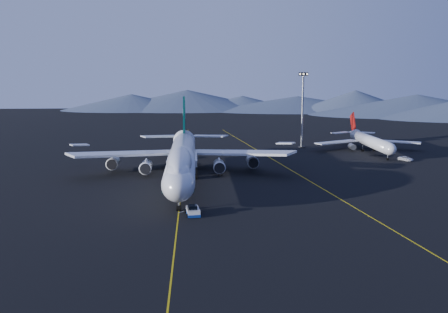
{
  "coord_description": "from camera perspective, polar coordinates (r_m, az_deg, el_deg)",
  "views": [
    {
      "loc": [
        3.36,
        -121.09,
        26.97
      ],
      "look_at": [
        10.43,
        0.83,
        6.0
      ],
      "focal_mm": 40.0,
      "sensor_mm": 36.0,
      "label": 1
    }
  ],
  "objects": [
    {
      "name": "boeing_747",
      "position": [
        123.01,
        -4.84,
        -0.2
      ],
      "size": [
        59.62,
        72.43,
        19.37
      ],
      "color": "silver",
      "rests_on": "ground"
    },
    {
      "name": "service_van",
      "position": [
        161.49,
        20.05,
        -0.23
      ],
      "size": [
        4.24,
        5.21,
        1.32
      ],
      "primitive_type": "imported",
      "rotation": [
        0.0,
        0.0,
        0.51
      ],
      "color": "silver",
      "rests_on": "ground"
    },
    {
      "name": "second_jet",
      "position": [
        175.79,
        16.25,
        1.72
      ],
      "size": [
        37.33,
        42.17,
        12.0
      ],
      "rotation": [
        0.0,
        0.0,
        -0.33
      ],
      "color": "silver",
      "rests_on": "ground"
    },
    {
      "name": "taxiway_line_side",
      "position": [
        136.46,
        8.01,
        -1.75
      ],
      "size": [
        28.08,
        198.09,
        0.01
      ],
      "primitive_type": "cube",
      "rotation": [
        0.0,
        0.0,
        0.14
      ],
      "color": "gold",
      "rests_on": "ground"
    },
    {
      "name": "taxiway_line_main",
      "position": [
        124.1,
        -4.8,
        -2.84
      ],
      "size": [
        0.25,
        220.0,
        0.01
      ],
      "primitive_type": "cube",
      "color": "gold",
      "rests_on": "ground"
    },
    {
      "name": "pushback_tug",
      "position": [
        95.3,
        -3.56,
        -6.31
      ],
      "size": [
        3.17,
        4.99,
        2.06
      ],
      "rotation": [
        0.0,
        0.0,
        0.12
      ],
      "color": "silver",
      "rests_on": "ground"
    },
    {
      "name": "ground",
      "position": [
        124.1,
        -4.8,
        -2.84
      ],
      "size": [
        500.0,
        500.0,
        0.0
      ],
      "primitive_type": "plane",
      "color": "black",
      "rests_on": "ground"
    },
    {
      "name": "floodlight_mast",
      "position": [
        179.14,
        8.95,
        5.3
      ],
      "size": [
        3.28,
        2.46,
        26.55
      ],
      "rotation": [
        0.0,
        0.0,
        0.31
      ],
      "color": "black",
      "rests_on": "ground"
    }
  ]
}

